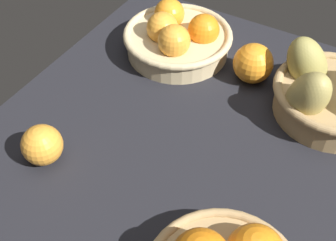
{
  "coord_description": "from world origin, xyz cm",
  "views": [
    {
      "loc": [
        47.49,
        23.81,
        63.92
      ],
      "look_at": [
        0.31,
        -3.59,
        7.0
      ],
      "focal_mm": 47.41,
      "sensor_mm": 36.0,
      "label": 1
    }
  ],
  "objects_px": {
    "basket_near_left": "(178,37)",
    "loose_orange_back_gap": "(253,63)",
    "basket_far_left_pears": "(335,94)",
    "loose_orange_front_gap": "(42,145)"
  },
  "relations": [
    {
      "from": "loose_orange_front_gap",
      "to": "loose_orange_back_gap",
      "type": "relative_size",
      "value": 0.87
    },
    {
      "from": "basket_near_left",
      "to": "loose_orange_front_gap",
      "type": "distance_m",
      "value": 0.39
    },
    {
      "from": "basket_far_left_pears",
      "to": "loose_orange_back_gap",
      "type": "height_order",
      "value": "basket_far_left_pears"
    },
    {
      "from": "basket_near_left",
      "to": "loose_orange_front_gap",
      "type": "height_order",
      "value": "basket_near_left"
    },
    {
      "from": "basket_near_left",
      "to": "loose_orange_back_gap",
      "type": "height_order",
      "value": "basket_near_left"
    },
    {
      "from": "basket_far_left_pears",
      "to": "basket_near_left",
      "type": "bearing_deg",
      "value": -93.89
    },
    {
      "from": "basket_near_left",
      "to": "loose_orange_back_gap",
      "type": "distance_m",
      "value": 0.18
    },
    {
      "from": "basket_far_left_pears",
      "to": "loose_orange_front_gap",
      "type": "xyz_separation_m",
      "value": [
        0.36,
        -0.4,
        -0.02
      ]
    },
    {
      "from": "basket_far_left_pears",
      "to": "loose_orange_front_gap",
      "type": "bearing_deg",
      "value": -48.03
    },
    {
      "from": "basket_near_left",
      "to": "loose_orange_back_gap",
      "type": "xyz_separation_m",
      "value": [
        0.0,
        0.18,
        0.0
      ]
    }
  ]
}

